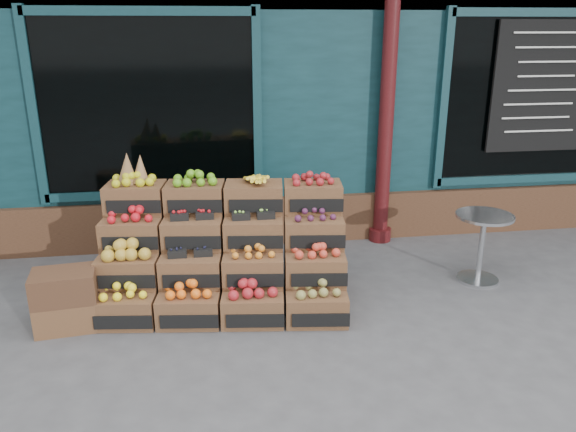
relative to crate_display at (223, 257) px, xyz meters
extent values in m
plane|color=#47474A|center=(0.85, -0.70, -0.45)|extent=(60.00, 60.00, 0.00)
cube|color=#103137|center=(0.85, 4.50, 1.95)|extent=(12.00, 6.00, 4.80)
cube|color=#103137|center=(0.85, 1.55, 1.05)|extent=(12.00, 0.12, 3.00)
cube|color=#492D1D|center=(0.85, 1.48, -0.15)|extent=(12.00, 0.18, 0.60)
cube|color=black|center=(-0.75, 1.48, 1.30)|extent=(2.40, 0.06, 2.00)
cube|color=black|center=(4.05, 1.48, 1.30)|extent=(2.40, 0.06, 2.00)
cylinder|color=#430F11|center=(2.05, 1.35, 1.15)|extent=(0.18, 0.18, 3.20)
cube|color=black|center=(4.05, 1.40, 1.45)|extent=(1.30, 0.04, 1.60)
cube|color=brown|center=(-0.93, -0.36, -0.31)|extent=(0.61, 0.46, 0.28)
cube|color=black|center=(-0.96, -0.57, -0.34)|extent=(0.52, 0.08, 0.13)
cube|color=yellow|center=(-0.93, -0.36, -0.12)|extent=(0.49, 0.35, 0.09)
cube|color=brown|center=(-0.34, -0.43, -0.31)|extent=(0.61, 0.46, 0.28)
cube|color=black|center=(-0.37, -0.64, -0.34)|extent=(0.52, 0.08, 0.13)
cube|color=orange|center=(-0.34, -0.43, -0.12)|extent=(0.49, 0.35, 0.10)
cube|color=brown|center=(0.24, -0.51, -0.31)|extent=(0.61, 0.46, 0.28)
cube|color=black|center=(0.22, -0.72, -0.34)|extent=(0.52, 0.08, 0.13)
cube|color=maroon|center=(0.24, -0.51, -0.11)|extent=(0.49, 0.35, 0.11)
cube|color=brown|center=(0.83, -0.58, -0.31)|extent=(0.61, 0.46, 0.28)
cube|color=black|center=(0.80, -0.79, -0.34)|extent=(0.52, 0.08, 0.13)
cube|color=olive|center=(0.83, -0.58, -0.12)|extent=(0.49, 0.35, 0.10)
cube|color=brown|center=(-0.90, -0.12, -0.03)|extent=(0.61, 0.46, 0.28)
cube|color=black|center=(-0.93, -0.33, -0.05)|extent=(0.52, 0.08, 0.13)
cube|color=#B48D2B|center=(-0.90, -0.12, 0.18)|extent=(0.49, 0.35, 0.13)
cube|color=brown|center=(-0.31, -0.20, -0.03)|extent=(0.61, 0.46, 0.28)
cube|color=black|center=(-0.34, -0.40, -0.05)|extent=(0.52, 0.08, 0.13)
cube|color=black|center=(-0.31, -0.20, 0.13)|extent=(0.49, 0.35, 0.03)
cube|color=brown|center=(0.27, -0.27, -0.03)|extent=(0.61, 0.46, 0.28)
cube|color=black|center=(0.25, -0.48, -0.05)|extent=(0.52, 0.08, 0.13)
cube|color=orange|center=(0.27, -0.27, 0.16)|extent=(0.49, 0.35, 0.08)
cube|color=brown|center=(0.86, -0.34, -0.03)|extent=(0.61, 0.46, 0.28)
cube|color=black|center=(0.83, -0.55, -0.05)|extent=(0.52, 0.08, 0.13)
cube|color=red|center=(0.86, -0.34, 0.16)|extent=(0.49, 0.35, 0.09)
cube|color=brown|center=(-0.87, 0.12, 0.26)|extent=(0.61, 0.46, 0.28)
cube|color=black|center=(-0.90, -0.09, 0.23)|extent=(0.52, 0.08, 0.13)
cube|color=red|center=(-0.87, 0.12, 0.45)|extent=(0.49, 0.35, 0.10)
cube|color=brown|center=(-0.28, 0.04, 0.26)|extent=(0.61, 0.46, 0.28)
cube|color=black|center=(-0.31, -0.17, 0.23)|extent=(0.52, 0.08, 0.13)
cube|color=#AC1318|center=(-0.28, 0.04, 0.42)|extent=(0.49, 0.35, 0.04)
cube|color=brown|center=(0.30, -0.03, 0.26)|extent=(0.61, 0.46, 0.28)
cube|color=black|center=(0.28, -0.24, 0.23)|extent=(0.52, 0.08, 0.13)
cube|color=#8CCA4B|center=(0.30, -0.03, 0.42)|extent=(0.49, 0.35, 0.03)
cube|color=brown|center=(0.89, -0.10, 0.26)|extent=(0.61, 0.46, 0.28)
cube|color=black|center=(0.86, -0.31, 0.23)|extent=(0.52, 0.08, 0.13)
cube|color=#4B1D3E|center=(0.89, -0.10, 0.44)|extent=(0.49, 0.35, 0.07)
cube|color=brown|center=(-0.84, 0.36, 0.54)|extent=(0.61, 0.46, 0.28)
cube|color=black|center=(-0.87, 0.15, 0.52)|extent=(0.52, 0.08, 0.13)
cube|color=gold|center=(-0.84, 0.36, 0.73)|extent=(0.49, 0.35, 0.10)
cube|color=brown|center=(-0.25, 0.28, 0.54)|extent=(0.61, 0.46, 0.28)
cube|color=black|center=(-0.28, 0.07, 0.52)|extent=(0.52, 0.08, 0.13)
cube|color=#599C1A|center=(-0.25, 0.28, 0.73)|extent=(0.49, 0.35, 0.10)
cube|color=brown|center=(0.33, 0.21, 0.54)|extent=(0.61, 0.46, 0.28)
cube|color=black|center=(0.31, 0.00, 0.52)|extent=(0.52, 0.08, 0.13)
cube|color=yellow|center=(0.33, 0.21, 0.73)|extent=(0.49, 0.35, 0.09)
cube|color=brown|center=(0.92, 0.13, 0.54)|extent=(0.61, 0.46, 0.28)
cube|color=black|center=(0.89, -0.07, 0.52)|extent=(0.52, 0.08, 0.13)
cube|color=maroon|center=(0.92, 0.13, 0.73)|extent=(0.49, 0.35, 0.08)
cube|color=#492D1D|center=(-0.02, -0.23, -0.31)|extent=(2.38, 0.68, 0.28)
cube|color=#492D1D|center=(0.01, 0.01, -0.17)|extent=(2.38, 0.68, 0.57)
cube|color=#492D1D|center=(0.04, 0.25, -0.03)|extent=(2.38, 0.68, 0.85)
cone|color=olive|center=(-0.89, 0.36, 0.85)|extent=(0.20, 0.20, 0.33)
cone|color=olive|center=(-0.77, 0.40, 0.83)|extent=(0.18, 0.18, 0.28)
cube|color=brown|center=(-1.44, -0.37, -0.32)|extent=(0.59, 0.44, 0.28)
cube|color=#492D1D|center=(-1.44, -0.37, -0.04)|extent=(0.59, 0.44, 0.28)
cylinder|color=silver|center=(2.74, 0.01, -0.44)|extent=(0.44, 0.44, 0.03)
cylinder|color=silver|center=(2.74, 0.01, -0.08)|extent=(0.06, 0.06, 0.72)
cylinder|color=silver|center=(2.74, 0.01, 0.29)|extent=(0.60, 0.60, 0.03)
imported|color=#1A5D26|center=(-0.98, 2.24, 0.65)|extent=(0.90, 0.69, 2.20)
camera|label=1|loc=(-0.12, -5.17, 2.18)|focal=35.00mm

